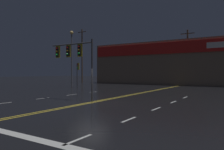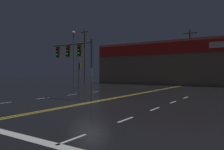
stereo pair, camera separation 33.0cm
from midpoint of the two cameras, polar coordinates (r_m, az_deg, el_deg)
The scene contains 7 objects.
ground_plane at distance 16.17m, azimuth -6.38°, elevation -7.20°, with size 200.00×200.00×0.00m, color black.
road_markings at distance 14.36m, azimuth -7.10°, elevation -8.18°, with size 15.12×60.00×0.01m.
traffic_signal_median at distance 17.80m, azimuth -10.63°, elevation 5.37°, with size 4.27×0.36×4.74m.
traffic_signal_corner_northwest at distance 31.93m, azimuth -9.26°, elevation 1.42°, with size 0.42×0.36×3.61m.
streetlight_near_left at distance 35.96m, azimuth -10.74°, elevation 6.26°, with size 0.56×0.56×8.93m.
building_backdrop at distance 42.89m, azimuth 18.58°, elevation 2.88°, with size 33.75×10.23×7.81m.
utility_pole_row at distance 38.35m, azimuth 16.74°, elevation 5.35°, with size 46.23×0.26×11.69m.
Camera 1 is at (9.81, -12.65, 2.20)m, focal length 35.00 mm.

